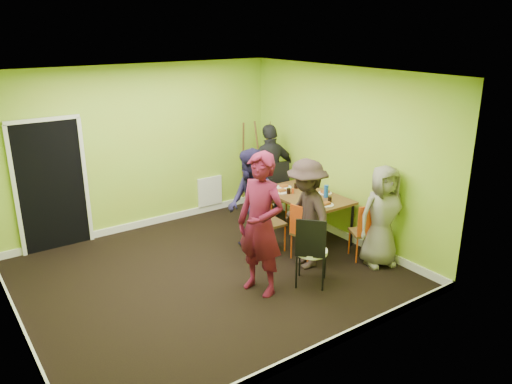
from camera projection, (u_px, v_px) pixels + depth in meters
ground at (210, 275)px, 7.12m from camera, size 5.00×5.00×0.00m
room_walls at (204, 210)px, 6.82m from camera, size 5.04×4.54×2.82m
dining_table at (306, 198)px, 8.16m from camera, size 0.90×1.50×0.75m
chair_left_far at (266, 218)px, 7.71m from camera, size 0.42×0.42×0.97m
chair_left_near at (303, 229)px, 7.43m from camera, size 0.44×0.44×0.89m
chair_back_end at (277, 180)px, 8.92m from camera, size 0.60×0.64×1.06m
chair_front_end at (366, 229)px, 7.42m from camera, size 0.49×0.49×0.90m
chair_bentwood at (311, 248)px, 6.66m from camera, size 0.56×0.56×1.01m
easel at (255, 164)px, 9.62m from camera, size 0.68×0.64×1.70m
plate_near_left at (281, 192)px, 8.28m from camera, size 0.24×0.24×0.01m
plate_near_right at (306, 204)px, 7.71m from camera, size 0.23×0.23×0.01m
plate_far_back at (284, 187)px, 8.51m from camera, size 0.26×0.26×0.01m
plate_far_front at (326, 205)px, 7.68m from camera, size 0.24×0.24×0.01m
plate_wall_back at (307, 189)px, 8.43m from camera, size 0.25×0.25×0.01m
plate_wall_front at (325, 193)px, 8.21m from camera, size 0.22×0.22×0.01m
thermos at (305, 187)px, 8.15m from camera, size 0.06×0.06×0.23m
blue_bottle at (326, 191)px, 8.00m from camera, size 0.07×0.07×0.20m
orange_bottle at (293, 191)px, 8.21m from camera, size 0.04×0.04×0.08m
glass_mid at (289, 191)px, 8.19m from camera, size 0.06×0.06×0.09m
glass_back at (296, 186)px, 8.46m from camera, size 0.07×0.07×0.08m
glass_front at (330, 199)px, 7.81m from camera, size 0.06×0.06×0.09m
cup_a at (307, 198)px, 7.85m from camera, size 0.12×0.12×0.09m
cup_b at (311, 192)px, 8.16m from camera, size 0.10×0.10×0.09m
person_standing at (261, 225)px, 6.41m from camera, size 0.64×0.80×1.91m
person_left_far at (251, 204)px, 7.46m from camera, size 0.83×0.96×1.68m
person_left_near at (306, 214)px, 7.16m from camera, size 0.80×1.15×1.62m
person_back_end at (270, 171)px, 9.04m from camera, size 1.05×0.51×1.72m
person_front_end at (383, 216)px, 7.22m from camera, size 0.86×0.69×1.52m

